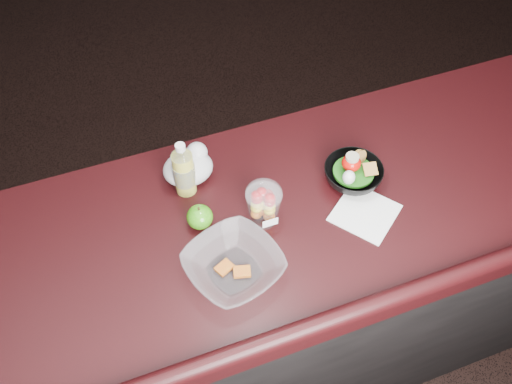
% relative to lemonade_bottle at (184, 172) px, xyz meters
% --- Properties ---
extents(room_shell, '(8.00, 8.00, 8.00)m').
position_rel_lemonade_bottle_xyz_m(room_shell, '(0.20, -0.47, 0.73)').
color(room_shell, black).
rests_on(room_shell, ground).
extents(counter, '(4.06, 0.71, 1.02)m').
position_rel_lemonade_bottle_xyz_m(counter, '(0.20, -0.17, -0.59)').
color(counter, black).
rests_on(counter, ground).
extents(lemonade_bottle, '(0.06, 0.06, 0.19)m').
position_rel_lemonade_bottle_xyz_m(lemonade_bottle, '(0.00, 0.00, 0.00)').
color(lemonade_bottle, yellow).
rests_on(lemonade_bottle, counter).
extents(fruit_cup, '(0.10, 0.10, 0.14)m').
position_rel_lemonade_bottle_xyz_m(fruit_cup, '(0.17, -0.18, -0.01)').
color(fruit_cup, white).
rests_on(fruit_cup, counter).
extents(green_apple, '(0.07, 0.07, 0.08)m').
position_rel_lemonade_bottle_xyz_m(green_apple, '(0.00, -0.13, -0.05)').
color(green_apple, '#237B0E').
rests_on(green_apple, counter).
extents(plastic_bag, '(0.15, 0.12, 0.11)m').
position_rel_lemonade_bottle_xyz_m(plastic_bag, '(0.02, 0.04, -0.03)').
color(plastic_bag, silver).
rests_on(plastic_bag, counter).
extents(snack_bowl, '(0.17, 0.17, 0.09)m').
position_rel_lemonade_bottle_xyz_m(snack_bowl, '(0.46, -0.14, -0.05)').
color(snack_bowl, black).
rests_on(snack_bowl, counter).
extents(takeout_bowl, '(0.30, 0.30, 0.06)m').
position_rel_lemonade_bottle_xyz_m(takeout_bowl, '(0.04, -0.30, -0.05)').
color(takeout_bowl, silver).
rests_on(takeout_bowl, counter).
extents(paper_napkin, '(0.22, 0.22, 0.00)m').
position_rel_lemonade_bottle_xyz_m(paper_napkin, '(0.44, -0.26, -0.08)').
color(paper_napkin, white).
rests_on(paper_napkin, counter).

